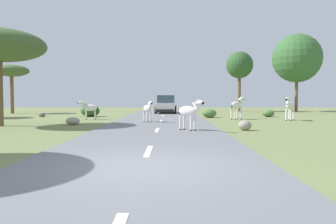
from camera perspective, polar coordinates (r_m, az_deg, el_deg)
name	(u,v)px	position (r m, az deg, el deg)	size (l,w,h in m)	color
ground_plane	(142,168)	(7.44, -4.48, -9.65)	(90.00, 90.00, 0.00)	olive
road	(143,167)	(7.43, -4.43, -9.47)	(6.00, 64.00, 0.05)	slate
lane_markings	(138,177)	(6.45, -5.19, -11.06)	(0.16, 56.00, 0.01)	silver
zebra_0	(148,109)	(20.40, -3.53, 0.53)	(0.77, 1.37, 1.36)	silver
zebra_1	(89,108)	(24.16, -13.47, 0.69)	(1.45, 0.54, 1.38)	silver
zebra_2	(290,106)	(23.88, 20.32, 0.97)	(1.20, 1.55, 1.65)	silver
zebra_3	(189,112)	(15.22, 3.64, 0.08)	(1.24, 1.23, 1.46)	silver
zebra_4	(237,106)	(24.19, 11.84, 1.11)	(1.40, 1.41, 1.67)	silver
car_0	(166,105)	(32.35, -0.35, 1.25)	(2.12, 4.39, 1.74)	white
tree_1	(297,58)	(39.58, 21.42, 8.64)	(5.35, 5.35, 8.59)	brown
tree_4	(240,65)	(38.08, 12.27, 7.88)	(3.00, 3.00, 6.72)	brown
tree_5	(12,71)	(35.94, -25.46, 6.36)	(3.29, 3.29, 4.77)	brown
bush_0	(268,113)	(27.84, 16.97, -0.22)	(0.96, 0.86, 0.58)	#4C7038
bush_1	(90,111)	(27.79, -13.31, 0.17)	(1.53, 1.38, 0.92)	#2D5628
bush_2	(209,113)	(26.00, 7.17, -0.22)	(1.10, 0.99, 0.66)	#4C7038
rock_0	(42,115)	(28.60, -20.96, -0.41)	(0.58, 0.58, 0.37)	gray
rock_1	(245,125)	(16.14, 13.16, -2.26)	(0.62, 0.60, 0.48)	gray
rock_2	(73,121)	(19.65, -16.15, -1.51)	(0.81, 0.66, 0.44)	#A89E8C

